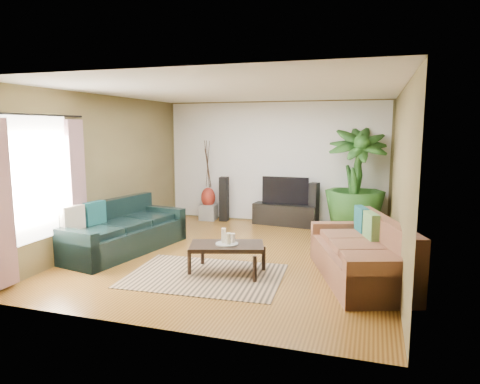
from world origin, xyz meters
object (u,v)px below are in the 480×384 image
at_px(speaker_right, 314,205).
at_px(pedestal, 208,212).
at_px(coffee_table, 227,259).
at_px(potted_plant, 355,181).
at_px(television, 285,191).
at_px(sofa_right, 359,250).
at_px(vase, 208,197).
at_px(speaker_left, 224,199).
at_px(side_table, 149,220).
at_px(sofa_left, 123,227).
at_px(tv_stand, 285,215).

xyz_separation_m(speaker_right, pedestal, (-2.44, 0.04, -0.30)).
relative_size(coffee_table, potted_plant, 0.50).
bearing_deg(coffee_table, television, 69.79).
height_order(sofa_right, pedestal, sofa_right).
bearing_deg(vase, television, 0.00).
relative_size(speaker_left, side_table, 2.14).
distance_m(sofa_left, speaker_left, 2.94).
xyz_separation_m(coffee_table, tv_stand, (0.18, 3.35, 0.01)).
distance_m(speaker_right, vase, 2.44).
xyz_separation_m(speaker_right, side_table, (-3.20, -1.35, -0.25)).
bearing_deg(speaker_left, sofa_right, -46.06).
distance_m(sofa_right, television, 3.49).
height_order(sofa_right, speaker_left, speaker_left).
bearing_deg(tv_stand, television, 0.00).
height_order(sofa_left, sofa_right, same).
distance_m(coffee_table, potted_plant, 3.66).
bearing_deg(sofa_right, tv_stand, -170.13).
bearing_deg(speaker_left, sofa_left, -108.70).
xyz_separation_m(tv_stand, television, (0.00, 0.00, 0.53)).
bearing_deg(side_table, speaker_right, 22.89).
xyz_separation_m(tv_stand, speaker_left, (-1.42, 0.00, 0.27)).
relative_size(sofa_left, speaker_left, 2.30).
relative_size(television, speaker_left, 1.01).
relative_size(sofa_right, tv_stand, 1.54).
xyz_separation_m(sofa_left, speaker_left, (0.87, 2.81, 0.08)).
bearing_deg(coffee_table, sofa_left, 148.40).
bearing_deg(sofa_left, vase, 1.37).
distance_m(television, side_table, 2.97).
distance_m(potted_plant, vase, 3.33).
distance_m(pedestal, vase, 0.34).
bearing_deg(side_table, coffee_table, -39.45).
height_order(coffee_table, speaker_right, speaker_right).
xyz_separation_m(sofa_left, sofa_right, (3.96, -0.24, 0.00)).
xyz_separation_m(sofa_left, television, (2.28, 2.81, 0.34)).
xyz_separation_m(sofa_left, vase, (0.48, 2.81, 0.10)).
bearing_deg(potted_plant, pedestal, 176.60).
height_order(sofa_right, coffee_table, sofa_right).
bearing_deg(speaker_left, coffee_table, -71.34).
distance_m(sofa_left, sofa_right, 3.97).
relative_size(tv_stand, pedestal, 3.86).
relative_size(coffee_table, tv_stand, 0.77).
distance_m(tv_stand, vase, 1.83).
height_order(television, speaker_left, television).
bearing_deg(speaker_left, pedestal, 178.47).
relative_size(potted_plant, pedestal, 5.90).
bearing_deg(coffee_table, speaker_left, 93.13).
distance_m(tv_stand, television, 0.53).
bearing_deg(potted_plant, television, 172.47).
height_order(coffee_table, television, television).
height_order(speaker_right, pedestal, speaker_right).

